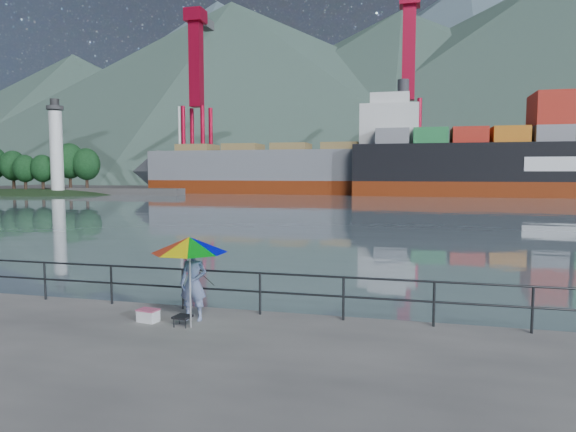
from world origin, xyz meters
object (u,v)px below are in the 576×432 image
object	(u,v)px
beach_umbrella	(190,245)
bulk_carrier	(305,167)
cooler_bag	(148,316)
container_ship	(567,155)
fisherman	(193,283)

from	to	relation	value
beach_umbrella	bulk_carrier	bearing A→B (deg)	100.17
cooler_bag	bulk_carrier	size ratio (longest dim) A/B	0.01
container_ship	beach_umbrella	bearing A→B (deg)	-109.78
fisherman	beach_umbrella	xyz separation A→B (m)	(0.18, -0.57, 0.97)
fisherman	beach_umbrella	bearing A→B (deg)	-77.42
container_ship	bulk_carrier	bearing A→B (deg)	177.12
cooler_bag	container_ship	distance (m)	77.58
bulk_carrier	container_ship	xyz separation A→B (m)	(39.48, -1.99, 1.70)
beach_umbrella	fisherman	bearing A→B (deg)	107.80
fisherman	beach_umbrella	size ratio (longest dim) A/B	0.79
beach_umbrella	bulk_carrier	distance (m)	75.81
fisherman	container_ship	size ratio (longest dim) A/B	0.03
fisherman	beach_umbrella	world-z (taller)	beach_umbrella
bulk_carrier	container_ship	size ratio (longest dim) A/B	0.85
fisherman	beach_umbrella	distance (m)	1.14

